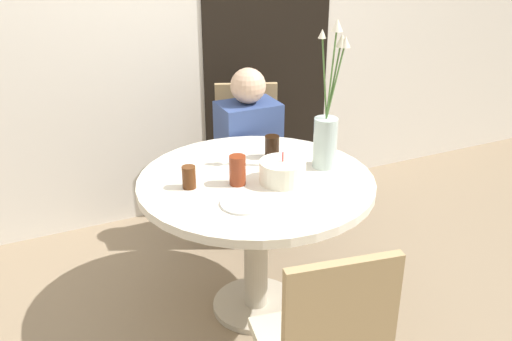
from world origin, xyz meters
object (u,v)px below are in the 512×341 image
(side_plate, at_px, (245,203))
(drink_glass_1, at_px, (237,170))
(birthday_cake, at_px, (282,172))
(drink_glass_2, at_px, (189,177))
(drink_glass_0, at_px, (272,147))
(person_woman, at_px, (249,162))
(flower_vase, at_px, (327,128))
(chair_far_back, at_px, (247,150))

(side_plate, relative_size, drink_glass_1, 1.50)
(birthday_cake, xyz_separation_m, drink_glass_2, (-0.40, 0.12, 0.00))
(drink_glass_0, relative_size, drink_glass_1, 0.83)
(drink_glass_0, height_order, drink_glass_1, drink_glass_1)
(birthday_cake, bearing_deg, person_woman, 77.19)
(drink_glass_0, distance_m, person_woman, 0.56)
(side_plate, bearing_deg, birthday_cake, 27.67)
(birthday_cake, xyz_separation_m, drink_glass_1, (-0.19, 0.06, 0.02))
(drink_glass_2, relative_size, person_woman, 0.10)
(drink_glass_2, bearing_deg, flower_vase, -4.49)
(birthday_cake, distance_m, flower_vase, 0.31)
(flower_vase, distance_m, drink_glass_2, 0.69)
(drink_glass_0, bearing_deg, birthday_cake, -107.05)
(birthday_cake, height_order, person_woman, person_woman)
(drink_glass_1, relative_size, person_woman, 0.13)
(birthday_cake, xyz_separation_m, flower_vase, (0.27, 0.07, 0.14))
(birthday_cake, distance_m, drink_glass_2, 0.42)
(flower_vase, xyz_separation_m, drink_glass_2, (-0.67, 0.05, -0.14))
(side_plate, bearing_deg, person_woman, 64.68)
(birthday_cake, height_order, drink_glass_1, birthday_cake)
(birthday_cake, height_order, drink_glass_0, birthday_cake)
(drink_glass_0, height_order, person_woman, person_woman)
(birthday_cake, height_order, drink_glass_2, birthday_cake)
(side_plate, bearing_deg, chair_far_back, 65.21)
(side_plate, relative_size, drink_glass_2, 2.02)
(drink_glass_2, bearing_deg, side_plate, -57.82)
(birthday_cake, relative_size, drink_glass_1, 1.54)
(side_plate, xyz_separation_m, person_woman, (0.42, 0.88, -0.24))
(chair_far_back, xyz_separation_m, flower_vase, (0.04, -0.83, 0.42))
(chair_far_back, height_order, birthday_cake, chair_far_back)
(chair_far_back, height_order, drink_glass_2, chair_far_back)
(side_plate, distance_m, drink_glass_1, 0.21)
(side_plate, xyz_separation_m, drink_glass_0, (0.33, 0.40, 0.05))
(birthday_cake, distance_m, person_woman, 0.82)
(birthday_cake, xyz_separation_m, drink_glass_0, (0.08, 0.27, 0.01))
(birthday_cake, relative_size, drink_glass_2, 2.07)
(chair_far_back, distance_m, drink_glass_1, 0.98)
(chair_far_back, relative_size, drink_glass_2, 8.87)
(person_woman, bearing_deg, flower_vase, -81.94)
(chair_far_back, bearing_deg, drink_glass_2, -107.50)
(side_plate, bearing_deg, flower_vase, 21.02)
(flower_vase, relative_size, side_plate, 3.39)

